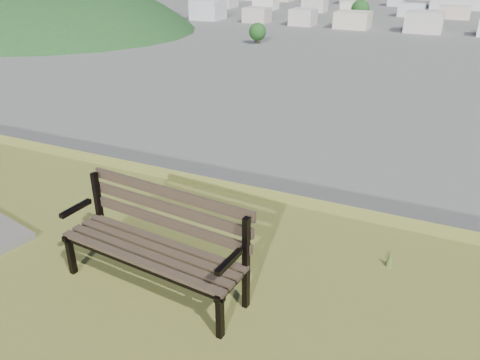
% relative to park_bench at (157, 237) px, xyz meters
% --- Properties ---
extents(park_bench, '(1.90, 0.77, 0.97)m').
position_rel_park_bench_xyz_m(park_bench, '(0.00, 0.00, 0.00)').
color(park_bench, '#423726').
rests_on(park_bench, hilltop_mesa).
extents(green_wooded_hill, '(168.30, 134.64, 84.15)m').
position_rel_park_bench_xyz_m(green_wooded_hill, '(-161.84, 143.03, -25.42)').
color(green_wooded_hill, '#173F18').
rests_on(green_wooded_hill, ground).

